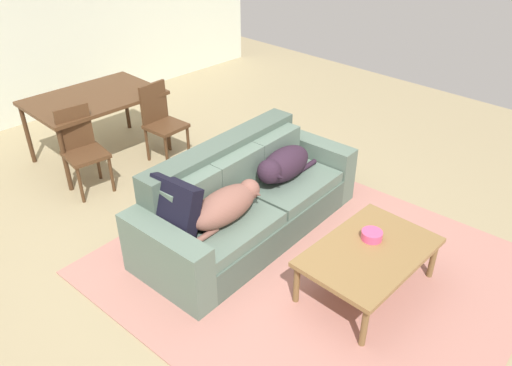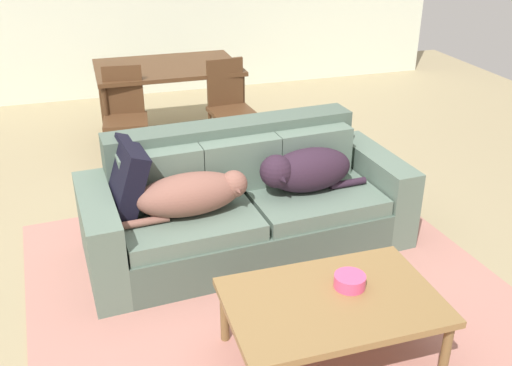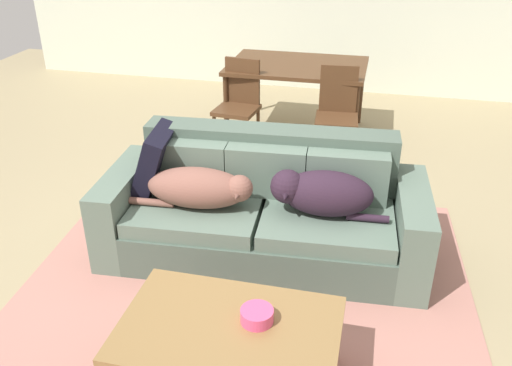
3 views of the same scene
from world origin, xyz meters
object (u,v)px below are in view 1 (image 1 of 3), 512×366
(dining_chair_near_right, at_px, (161,119))
(dog_on_right_cushion, at_px, (283,165))
(dog_on_left_cushion, at_px, (227,205))
(coffee_table, at_px, (369,254))
(dining_chair_near_left, at_px, (82,146))
(throw_pillow_by_left_arm, at_px, (172,209))
(couch, at_px, (245,201))
(bowl_on_coffee_table, at_px, (372,235))
(dining_table, at_px, (94,101))

(dining_chair_near_right, bearing_deg, dog_on_right_cushion, -92.60)
(dog_on_left_cushion, xyz_separation_m, dog_on_right_cushion, (0.80, 0.09, 0.02))
(dog_on_left_cushion, bearing_deg, dining_chair_near_right, 65.09)
(coffee_table, height_order, dining_chair_near_left, dining_chair_near_left)
(coffee_table, distance_m, dining_chair_near_right, 3.01)
(dog_on_left_cushion, relative_size, throw_pillow_by_left_arm, 1.82)
(dining_chair_near_right, bearing_deg, couch, -105.71)
(couch, bearing_deg, dining_chair_near_right, 75.11)
(dog_on_right_cushion, bearing_deg, dining_chair_near_left, 115.60)
(throw_pillow_by_left_arm, height_order, dining_chair_near_right, dining_chair_near_right)
(dog_on_right_cushion, xyz_separation_m, throw_pillow_by_left_arm, (-1.21, 0.10, 0.05))
(dog_on_right_cushion, xyz_separation_m, dining_chair_near_right, (-0.06, 1.82, -0.08))
(couch, xyz_separation_m, dog_on_right_cushion, (0.40, -0.11, 0.26))
(bowl_on_coffee_table, bearing_deg, dining_table, 96.26)
(dining_chair_near_left, bearing_deg, couch, -63.18)
(coffee_table, xyz_separation_m, dining_table, (-0.26, 3.59, 0.33))
(dog_on_left_cushion, bearing_deg, coffee_table, -69.11)
(couch, distance_m, dining_table, 2.34)
(dog_on_right_cushion, height_order, coffee_table, dog_on_right_cushion)
(dog_on_left_cushion, distance_m, dining_chair_near_right, 2.05)
(dining_chair_near_left, height_order, dining_chair_near_right, dining_chair_near_right)
(couch, relative_size, coffee_table, 2.07)
(dining_table, bearing_deg, couch, -86.17)
(dog_on_right_cushion, distance_m, dining_table, 2.47)
(throw_pillow_by_left_arm, distance_m, coffee_table, 1.60)
(dog_on_left_cushion, bearing_deg, throw_pillow_by_left_arm, 151.73)
(bowl_on_coffee_table, relative_size, dining_chair_near_right, 0.19)
(couch, xyz_separation_m, dining_chair_near_right, (0.34, 1.72, 0.18))
(throw_pillow_by_left_arm, xyz_separation_m, bowl_on_coffee_table, (1.04, -1.21, -0.19))
(throw_pillow_by_left_arm, height_order, coffee_table, throw_pillow_by_left_arm)
(coffee_table, bearing_deg, couch, 94.61)
(couch, bearing_deg, coffee_table, -89.21)
(dog_on_left_cushion, distance_m, throw_pillow_by_left_arm, 0.46)
(bowl_on_coffee_table, height_order, dining_chair_near_right, dining_chair_near_right)
(dog_on_right_cushion, bearing_deg, dining_table, 99.16)
(bowl_on_coffee_table, bearing_deg, coffee_table, -150.74)
(dog_on_left_cushion, relative_size, dining_chair_near_left, 0.94)
(dining_chair_near_right, bearing_deg, dog_on_left_cushion, -115.73)
(bowl_on_coffee_table, relative_size, dining_chair_near_left, 0.19)
(bowl_on_coffee_table, distance_m, dining_chair_near_left, 3.10)
(dog_on_right_cushion, relative_size, dining_table, 0.56)
(couch, height_order, throw_pillow_by_left_arm, throw_pillow_by_left_arm)
(dining_table, bearing_deg, dining_chair_near_right, -50.02)
(dog_on_right_cushion, distance_m, throw_pillow_by_left_arm, 1.22)
(couch, relative_size, bowl_on_coffee_table, 13.53)
(couch, xyz_separation_m, bowl_on_coffee_table, (0.23, -1.22, 0.12))
(throw_pillow_by_left_arm, distance_m, dining_chair_near_right, 2.07)
(dog_on_left_cushion, xyz_separation_m, bowl_on_coffee_table, (0.63, -1.02, -0.12))
(couch, relative_size, dog_on_left_cushion, 2.69)
(dining_chair_near_left, xyz_separation_m, dining_chair_near_right, (0.99, -0.04, 0.00))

